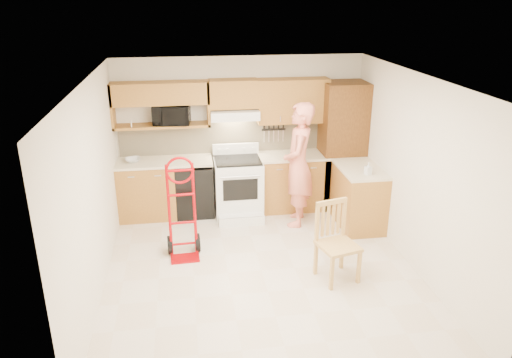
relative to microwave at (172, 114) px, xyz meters
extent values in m
cube|color=beige|center=(1.10, -2.08, -1.66)|extent=(4.00, 4.50, 0.02)
cube|color=white|center=(1.10, -2.08, 0.86)|extent=(4.00, 4.50, 0.02)
cube|color=silver|center=(1.10, 0.17, -0.40)|extent=(4.00, 0.02, 2.50)
cube|color=silver|center=(1.10, -4.34, -0.40)|extent=(4.00, 0.02, 2.50)
cube|color=silver|center=(-0.91, -2.08, -0.40)|extent=(0.02, 4.50, 2.50)
cube|color=silver|center=(3.11, -2.08, -0.40)|extent=(0.02, 4.50, 2.50)
cube|color=#CAB88F|center=(1.10, 0.15, -0.45)|extent=(3.92, 0.03, 0.55)
cube|color=#A97528|center=(-0.45, -0.14, -1.20)|extent=(0.90, 0.60, 0.90)
cube|color=black|center=(0.30, -0.14, -1.22)|extent=(0.60, 0.60, 0.85)
cube|color=#A97528|center=(1.93, -0.14, -1.20)|extent=(1.14, 0.60, 0.90)
cube|color=beige|center=(-0.15, -0.13, -0.73)|extent=(1.50, 0.63, 0.04)
cube|color=beige|center=(1.93, -0.13, -0.73)|extent=(1.14, 0.63, 0.04)
cube|color=#A97528|center=(2.80, -0.94, -1.20)|extent=(0.60, 1.00, 0.90)
cube|color=beige|center=(2.80, -0.94, -0.73)|extent=(0.63, 1.00, 0.04)
cube|color=brown|center=(2.75, -0.14, -0.60)|extent=(0.70, 0.60, 2.10)
cube|color=#A97528|center=(-0.15, 0.00, 0.33)|extent=(1.50, 0.33, 0.34)
cube|color=#A97528|center=(-0.15, 0.00, -0.18)|extent=(1.50, 0.33, 0.04)
cube|color=#A97528|center=(0.98, 0.00, 0.29)|extent=(0.76, 0.33, 0.44)
cube|color=#A97528|center=(1.93, 0.00, 0.15)|extent=(1.14, 0.33, 0.70)
cube|color=white|center=(0.98, -0.06, -0.02)|extent=(0.76, 0.46, 0.14)
imported|color=black|center=(0.00, 0.00, 0.00)|extent=(0.60, 0.44, 0.31)
imported|color=#E97A63|center=(1.87, -0.74, -0.68)|extent=(0.64, 0.80, 1.93)
imported|color=white|center=(2.80, -1.23, -0.61)|extent=(0.10, 0.10, 0.18)
imported|color=white|center=(-0.64, -0.14, -0.68)|extent=(0.29, 0.29, 0.06)
camera|label=1|loc=(0.19, -7.64, 1.79)|focal=34.60mm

